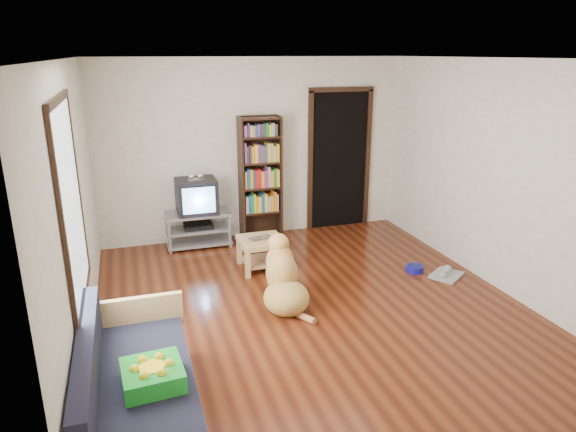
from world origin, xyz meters
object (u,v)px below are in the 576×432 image
object	(u,v)px
dog_bowl	(415,269)
dog	(283,281)
green_cushion	(153,375)
grey_rag	(446,275)
tv_stand	(198,228)
laptop	(262,239)
sofa	(137,397)
crt_tv	(196,195)
coffee_table	(261,248)

from	to	relation	value
dog_bowl	dog	distance (m)	1.90
green_cushion	grey_rag	world-z (taller)	green_cushion
green_cushion	tv_stand	world-z (taller)	green_cushion
tv_stand	laptop	bearing A→B (deg)	-59.39
dog_bowl	dog	xyz separation A→B (m)	(-1.85, -0.36, 0.25)
tv_stand	sofa	distance (m)	3.76
laptop	dog_bowl	distance (m)	1.98
laptop	dog	distance (m)	1.03
dog_bowl	dog	world-z (taller)	dog
grey_rag	tv_stand	distance (m)	3.43
grey_rag	crt_tv	size ratio (longest dim) A/B	0.69
laptop	dog_bowl	bearing A→B (deg)	-35.19
crt_tv	coffee_table	xyz separation A→B (m)	(0.65, -1.08, -0.46)
dog_bowl	grey_rag	distance (m)	0.39
crt_tv	sofa	world-z (taller)	crt_tv
grey_rag	crt_tv	distance (m)	3.51
laptop	sofa	distance (m)	3.02
grey_rag	sofa	world-z (taller)	sofa
tv_stand	dog_bowl	bearing A→B (deg)	-35.43
tv_stand	coffee_table	distance (m)	1.24
tv_stand	coffee_table	size ratio (longest dim) A/B	1.64
tv_stand	crt_tv	size ratio (longest dim) A/B	1.55
sofa	dog_bowl	bearing A→B (deg)	28.55
green_cushion	crt_tv	distance (m)	3.86
green_cushion	laptop	bearing A→B (deg)	56.01
green_cushion	dog	world-z (taller)	dog
laptop	crt_tv	world-z (taller)	crt_tv
tv_stand	sofa	xyz separation A→B (m)	(-0.97, -3.63, -0.01)
grey_rag	coffee_table	bearing A→B (deg)	156.01
dog	tv_stand	bearing A→B (deg)	106.28
green_cushion	dog_bowl	xyz separation A→B (m)	(3.32, 1.98, -0.45)
grey_rag	tv_stand	world-z (taller)	tv_stand
laptop	grey_rag	bearing A→B (deg)	-38.46
dog_bowl	tv_stand	size ratio (longest dim) A/B	0.24
dog_bowl	sofa	size ratio (longest dim) A/B	0.12
grey_rag	crt_tv	world-z (taller)	crt_tv
crt_tv	laptop	bearing A→B (deg)	-59.89
grey_rag	coffee_table	distance (m)	2.34
sofa	crt_tv	bearing A→B (deg)	75.07
tv_stand	dog	size ratio (longest dim) A/B	0.93
grey_rag	dog	distance (m)	2.17
laptop	crt_tv	size ratio (longest dim) A/B	0.52
tv_stand	sofa	bearing A→B (deg)	-105.02
sofa	green_cushion	bearing A→B (deg)	-39.68
green_cushion	dog	distance (m)	2.19
coffee_table	dog	bearing A→B (deg)	-91.60
green_cushion	sofa	xyz separation A→B (m)	(-0.12, 0.10, -0.23)
laptop	dog	xyz separation A→B (m)	(-0.03, -1.02, -0.12)
green_cushion	tv_stand	distance (m)	3.84
grey_rag	sofa	xyz separation A→B (m)	(-3.74, -1.62, 0.25)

